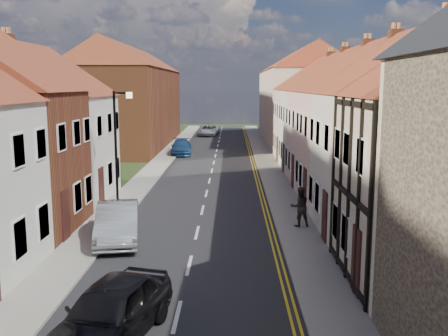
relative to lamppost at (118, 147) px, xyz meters
name	(u,v)px	position (x,y,z in m)	size (l,w,h in m)	color
road	(209,181)	(3.81, 10.00, -3.53)	(7.00, 90.00, 0.02)	black
pavement_left	(144,180)	(-0.59, 10.00, -3.48)	(1.80, 90.00, 0.12)	gray
pavement_right	(275,180)	(8.21, 10.00, -3.48)	(1.80, 90.00, 0.12)	gray
cottage_r_white_near	(417,131)	(13.11, -1.90, 0.94)	(8.30, 6.00, 9.00)	beige
cottage_r_cream_mid	(379,122)	(13.11, 3.50, 0.94)	(8.30, 5.20, 9.00)	beige
cottage_r_pink	(355,116)	(13.11, 8.90, 0.94)	(8.30, 6.00, 9.00)	beige
cottage_r_white_far	(337,111)	(13.11, 14.30, 0.94)	(8.30, 5.20, 9.00)	beige
cottage_r_cream_far	(324,108)	(13.11, 19.70, 0.94)	(8.30, 6.00, 9.00)	#B2A996
cottage_l_pink	(32,123)	(-5.49, 3.85, 0.83)	(8.30, 6.30, 8.80)	beige
block_right_far	(300,95)	(13.11, 35.00, 1.76)	(8.30, 24.20, 10.50)	#B2A996
block_left_far	(130,96)	(-5.49, 30.00, 1.76)	(8.30, 24.20, 10.50)	brown
lamppost	(118,147)	(0.00, 0.00, 0.00)	(0.88, 0.15, 6.00)	black
car_near	(111,312)	(2.31, -11.36, -2.75)	(1.85, 4.60, 1.57)	black
car_mid	(118,222)	(0.61, -3.12, -2.76)	(1.65, 4.74, 1.56)	gray
car_far	(181,147)	(0.61, 23.01, -2.86)	(1.89, 4.65, 1.35)	navy
car_distant	(208,130)	(2.31, 40.62, -2.85)	(2.27, 4.92, 1.37)	#A5A7AD
pedestrian_right	(300,207)	(8.37, -1.25, -2.52)	(0.87, 0.68, 1.79)	#2A2521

